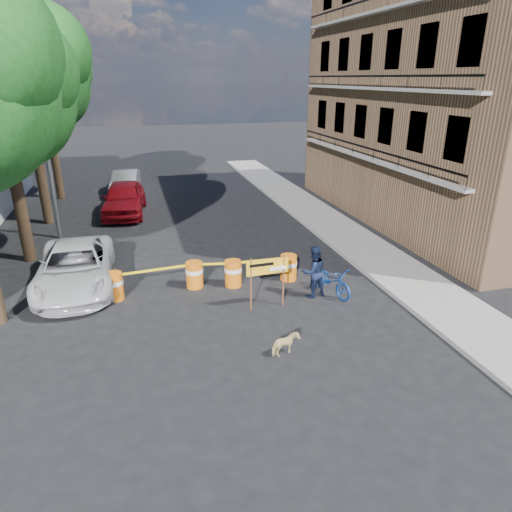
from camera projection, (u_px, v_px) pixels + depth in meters
ground at (244, 324)px, 13.06m from camera, size 120.00×120.00×0.00m
sidewalk_east at (348, 237)px, 19.95m from camera, size 2.40×40.00×0.15m
apartment_building at (454, 91)px, 21.01m from camera, size 8.00×16.00×12.00m
tree_mid_a at (1, 96)px, 15.50m from camera, size 5.25×5.00×8.68m
tree_mid_b at (25, 74)px, 19.73m from camera, size 5.67×5.40×9.62m
tree_far at (45, 85)px, 24.40m from camera, size 5.04×4.80×8.84m
streetlamp at (45, 136)px, 18.53m from camera, size 1.25×0.18×8.00m
barrel_far_left at (114, 286)px, 14.37m from camera, size 0.58×0.58×0.90m
barrel_mid_left at (194, 274)px, 15.22m from camera, size 0.58×0.58×0.90m
barrel_mid_right at (233, 273)px, 15.32m from camera, size 0.58×0.58×0.90m
barrel_far_right at (289, 267)px, 15.80m from camera, size 0.58×0.58×0.90m
detour_sign at (272, 270)px, 13.60m from camera, size 1.31×0.25×1.69m
pedestrian at (313, 272)px, 14.46m from camera, size 0.93×0.78×1.71m
bicycle at (332, 267)px, 14.59m from camera, size 0.91×1.12×1.85m
dog at (285, 344)px, 11.52m from camera, size 0.78×0.52×0.60m
suv_white at (75, 267)px, 15.13m from camera, size 2.42×5.19×1.44m
sedan_red at (124, 198)px, 23.31m from camera, size 2.42×5.05×1.66m
sedan_silver at (126, 182)px, 27.60m from camera, size 1.90×4.31×1.38m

